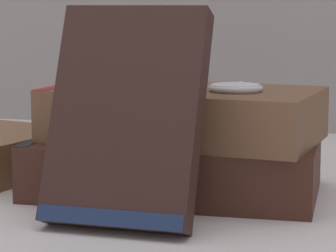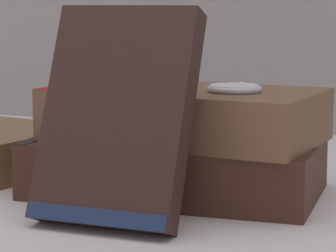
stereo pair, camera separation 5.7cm
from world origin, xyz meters
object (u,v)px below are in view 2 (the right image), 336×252
object	(u,v)px
book_flat_bottom	(170,166)
book_leaning_front	(116,122)
book_flat_top	(179,114)
reading_glasses	(180,158)
pocket_watch	(234,88)

from	to	relation	value
book_flat_bottom	book_leaning_front	size ratio (longest dim) A/B	1.55
book_flat_top	reading_glasses	xyz separation A→B (m)	(-0.05, 0.14, -0.07)
book_flat_bottom	book_leaning_front	xyz separation A→B (m)	(-0.00, -0.10, 0.05)
book_flat_bottom	reading_glasses	world-z (taller)	book_flat_bottom
pocket_watch	reading_glasses	xyz separation A→B (m)	(-0.10, 0.15, -0.09)
book_leaning_front	pocket_watch	size ratio (longest dim) A/B	3.35
reading_glasses	book_flat_bottom	bearing A→B (deg)	-76.62
book_leaning_front	reading_glasses	bearing A→B (deg)	99.81
book_flat_bottom	book_flat_top	world-z (taller)	book_flat_top
book_flat_top	pocket_watch	bearing A→B (deg)	-6.46
book_leaning_front	reading_glasses	world-z (taller)	book_leaning_front
book_flat_bottom	book_leaning_front	distance (m)	0.12
pocket_watch	reading_glasses	size ratio (longest dim) A/B	0.53
book_flat_top	book_leaning_front	world-z (taller)	book_leaning_front
book_leaning_front	pocket_watch	distance (m)	0.12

